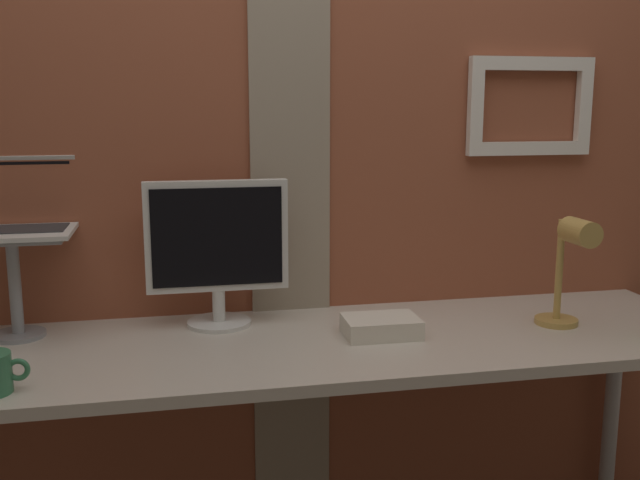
# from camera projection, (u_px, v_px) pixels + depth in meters

# --- Properties ---
(brick_wall_back) EXTENTS (3.56, 0.15, 2.52)m
(brick_wall_back) POSITION_uv_depth(u_px,v_px,m) (312.00, 148.00, 2.20)
(brick_wall_back) COLOR brown
(brick_wall_back) RESTS_ON ground_plane
(desk) EXTENTS (2.20, 0.62, 0.78)m
(desk) POSITION_uv_depth(u_px,v_px,m) (328.00, 366.00, 1.94)
(desk) COLOR beige
(desk) RESTS_ON ground_plane
(monitor) EXTENTS (0.39, 0.18, 0.41)m
(monitor) POSITION_uv_depth(u_px,v_px,m) (217.00, 244.00, 2.01)
(monitor) COLOR silver
(monitor) RESTS_ON desk
(laptop_stand) EXTENTS (0.28, 0.22, 0.28)m
(laptop_stand) POSITION_uv_depth(u_px,v_px,m) (14.00, 270.00, 1.91)
(laptop_stand) COLOR gray
(laptop_stand) RESTS_ON desk
(laptop) EXTENTS (0.31, 0.30, 0.20)m
(laptop) POSITION_uv_depth(u_px,v_px,m) (15.00, 212.00, 1.95)
(laptop) COLOR silver
(laptop) RESTS_ON laptop_stand
(desk_lamp) EXTENTS (0.12, 0.20, 0.32)m
(desk_lamp) POSITION_uv_depth(u_px,v_px,m) (571.00, 261.00, 1.97)
(desk_lamp) COLOR tan
(desk_lamp) RESTS_ON desk
(paper_clutter_stack) EXTENTS (0.20, 0.14, 0.05)m
(paper_clutter_stack) POSITION_uv_depth(u_px,v_px,m) (381.00, 326.00, 1.95)
(paper_clutter_stack) COLOR silver
(paper_clutter_stack) RESTS_ON desk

